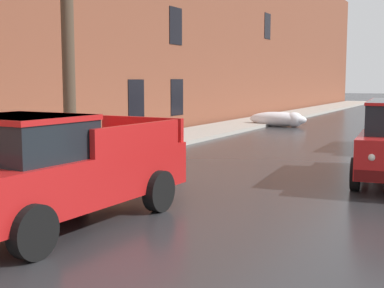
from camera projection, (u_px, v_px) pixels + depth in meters
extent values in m
cube|color=#A8A399|center=(171.00, 138.00, 20.34)|extent=(2.60, 80.00, 0.15)
cube|color=brown|center=(130.00, 5.00, 20.55)|extent=(0.60, 80.00, 10.37)
cube|color=black|center=(136.00, 100.00, 20.72)|extent=(0.08, 1.10, 1.60)
cube|color=black|center=(177.00, 97.00, 23.62)|extent=(0.08, 1.10, 1.60)
cube|color=black|center=(175.00, 26.00, 23.17)|extent=(0.08, 1.10, 1.60)
cube|color=black|center=(267.00, 26.00, 33.61)|extent=(0.08, 1.10, 1.60)
ellipsoid|color=white|center=(278.00, 119.00, 26.30)|extent=(2.91, 0.96, 0.73)
ellipsoid|color=white|center=(294.00, 120.00, 25.90)|extent=(0.88, 0.73, 0.73)
ellipsoid|color=white|center=(267.00, 120.00, 26.55)|extent=(0.71, 0.59, 0.59)
cylinder|color=#4C3D2D|center=(67.00, 23.00, 12.46)|extent=(0.30, 0.30, 7.22)
cube|color=red|center=(55.00, 177.00, 8.40)|extent=(2.18, 4.89, 0.76)
cube|color=black|center=(21.00, 137.00, 7.73)|extent=(1.80, 1.61, 0.64)
cube|color=red|center=(20.00, 118.00, 7.70)|extent=(1.84, 1.66, 0.08)
cube|color=red|center=(139.00, 137.00, 8.69)|extent=(0.20, 2.31, 0.44)
cube|color=red|center=(54.00, 132.00, 9.62)|extent=(0.20, 2.31, 0.44)
cube|color=red|center=(141.00, 128.00, 10.36)|extent=(1.87, 0.18, 0.44)
cylinder|color=black|center=(33.00, 232.00, 6.70)|extent=(0.25, 0.73, 0.72)
cylinder|color=black|center=(159.00, 191.00, 9.19)|extent=(0.25, 0.73, 0.72)
cylinder|color=black|center=(71.00, 180.00, 10.18)|extent=(0.25, 0.73, 0.72)
cylinder|color=black|center=(355.00, 174.00, 11.00)|extent=(0.25, 0.69, 0.68)
cylinder|color=black|center=(365.00, 156.00, 13.65)|extent=(0.25, 0.69, 0.68)
sphere|color=silver|center=(372.00, 157.00, 10.02)|extent=(0.14, 0.14, 0.14)
cylinder|color=black|center=(382.00, 142.00, 16.64)|extent=(0.19, 0.68, 0.68)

